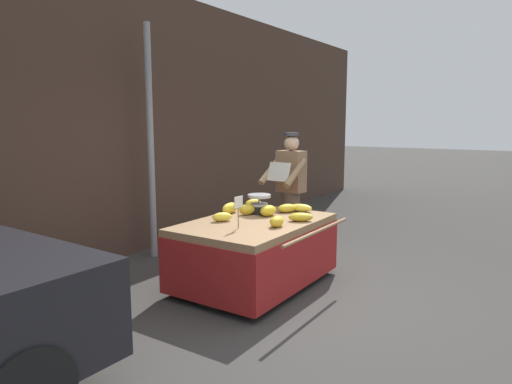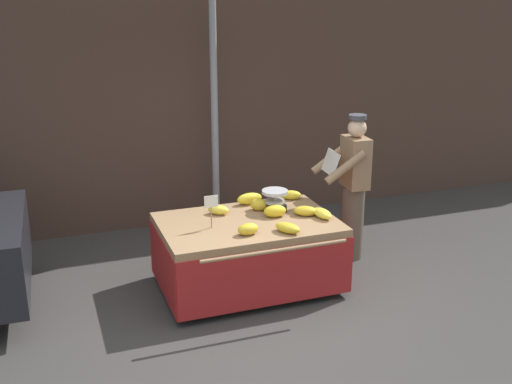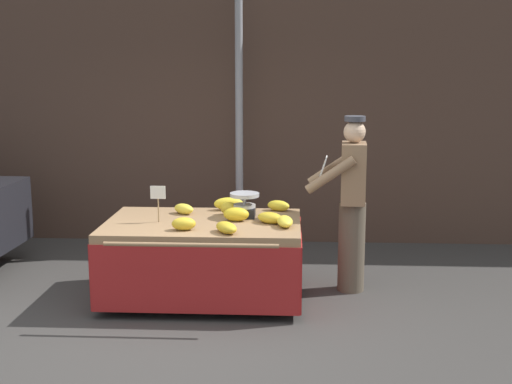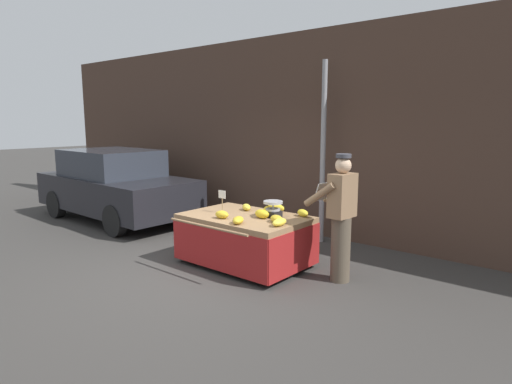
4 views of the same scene
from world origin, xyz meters
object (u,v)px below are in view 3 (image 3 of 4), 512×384
banana_bunch_6 (285,221)px  banana_bunch_8 (229,204)px  banana_bunch_4 (278,206)px  vendor_person (351,203)px  banana_cart (203,241)px  banana_bunch_3 (184,224)px  price_sign (158,196)px  banana_bunch_0 (230,209)px  banana_bunch_5 (270,218)px  weighing_scale (245,205)px  banana_bunch_7 (236,214)px  banana_bunch_1 (226,228)px  street_pole (239,118)px  banana_bunch_2 (184,209)px

banana_bunch_6 → banana_bunch_8: bearing=130.4°
banana_bunch_4 → vendor_person: size_ratio=0.14×
banana_cart → banana_bunch_3: size_ratio=8.65×
price_sign → vendor_person: (1.80, 0.39, -0.13)m
banana_bunch_0 → vendor_person: (1.17, 0.06, 0.05)m
banana_bunch_3 → banana_bunch_5: banana_bunch_3 is taller
banana_bunch_0 → weighing_scale: bearing=-26.7°
weighing_scale → banana_bunch_4: bearing=43.3°
price_sign → banana_bunch_7: (0.71, 0.08, -0.18)m
banana_bunch_0 → banana_bunch_7: size_ratio=0.84×
banana_cart → banana_bunch_4: (0.69, 0.49, 0.25)m
banana_bunch_1 → banana_bunch_4: (0.43, 0.93, 0.00)m
street_pole → banana_bunch_6: size_ratio=10.88×
weighing_scale → banana_bunch_1: (-0.11, -0.63, -0.07)m
banana_bunch_0 → street_pole: bearing=91.0°
banana_bunch_0 → banana_bunch_5: 0.51m
price_sign → banana_bunch_0: size_ratio=1.69×
banana_bunch_0 → banana_bunch_6: (0.54, -0.44, -0.02)m
banana_bunch_1 → banana_bunch_6: size_ratio=0.95×
banana_bunch_0 → banana_bunch_2: 0.45m
banana_bunch_4 → banana_cart: bearing=-144.9°
street_pole → banana_bunch_1: street_pole is taller
banana_bunch_4 → vendor_person: 0.72m
banana_bunch_1 → vendor_person: bearing=34.1°
banana_bunch_5 → banana_bunch_1: bearing=-133.6°
banana_bunch_5 → banana_bunch_0: bearing=141.3°
banana_bunch_8 → vendor_person: vendor_person is taller
price_sign → vendor_person: bearing=12.2°
banana_bunch_4 → banana_bunch_8: size_ratio=0.79×
banana_bunch_3 → banana_bunch_7: banana_bunch_7 is taller
banana_bunch_5 → banana_bunch_6: banana_bunch_5 is taller
banana_bunch_4 → banana_bunch_5: 0.55m
banana_cart → weighing_scale: bearing=26.6°
banana_bunch_3 → banana_bunch_7: size_ratio=0.88×
weighing_scale → street_pole: bearing=96.2°
banana_bunch_3 → banana_bunch_5: (0.75, 0.30, -0.01)m
banana_cart → weighing_scale: weighing_scale is taller
banana_bunch_3 → price_sign: bearing=133.7°
banana_bunch_8 → banana_bunch_1: bearing=-85.9°
banana_cart → price_sign: 0.60m
banana_cart → vendor_person: (1.40, 0.33, 0.31)m
banana_bunch_5 → banana_bunch_8: (-0.43, 0.55, 0.01)m
banana_bunch_3 → vendor_person: 1.67m
banana_cart → banana_bunch_6: 0.82m
street_pole → price_sign: bearing=-107.7°
banana_bunch_7 → banana_bunch_2: bearing=152.8°
banana_bunch_0 → banana_bunch_1: bearing=-87.1°
banana_cart → banana_bunch_3: (-0.12, -0.36, 0.25)m
vendor_person → banana_bunch_4: bearing=167.2°
banana_bunch_2 → banana_bunch_3: banana_bunch_3 is taller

